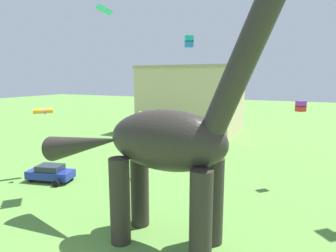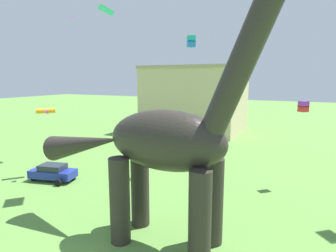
{
  "view_description": "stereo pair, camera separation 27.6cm",
  "coord_description": "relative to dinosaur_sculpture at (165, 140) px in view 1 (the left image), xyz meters",
  "views": [
    {
      "loc": [
        9.54,
        -8.73,
        9.55
      ],
      "look_at": [
        2.62,
        6.26,
        6.77
      ],
      "focal_mm": 30.57,
      "sensor_mm": 36.0,
      "label": 1
    },
    {
      "loc": [
        9.79,
        -8.62,
        9.55
      ],
      "look_at": [
        2.62,
        6.26,
        6.77
      ],
      "focal_mm": 30.57,
      "sensor_mm": 36.0,
      "label": 2
    }
  ],
  "objects": [
    {
      "name": "kite_high_left",
      "position": [
        6.77,
        13.18,
        1.01
      ],
      "size": [
        0.92,
        0.92,
        0.93
      ],
      "color": "purple"
    },
    {
      "name": "kite_mid_left",
      "position": [
        -15.53,
        5.54,
        0.29
      ],
      "size": [
        1.8,
        1.76,
        0.51
      ],
      "color": "orange"
    },
    {
      "name": "kite_trailing",
      "position": [
        -11.64,
        19.94,
        -1.44
      ],
      "size": [
        3.09,
        3.02,
        0.88
      ],
      "color": "yellow"
    },
    {
      "name": "kite_mid_center",
      "position": [
        -7.8,
        5.31,
        8.7
      ],
      "size": [
        1.96,
        1.93,
        0.5
      ],
      "color": "#19B2B7"
    },
    {
      "name": "background_building_block",
      "position": [
        -11.24,
        35.2,
        -0.3
      ],
      "size": [
        16.76,
        13.61,
        11.63
      ],
      "color": "#CCB78E",
      "rests_on": "ground_plane"
    },
    {
      "name": "kite_far_right",
      "position": [
        -3.4,
        12.57,
        6.88
      ],
      "size": [
        1.03,
        1.03,
        1.07
      ],
      "color": "#19B2B7"
    },
    {
      "name": "dinosaur_sculpture",
      "position": [
        0.0,
        0.0,
        0.0
      ],
      "size": [
        16.21,
        3.43,
        16.94
      ],
      "rotation": [
        0.0,
        0.0,
        -0.57
      ],
      "color": "#2D2823",
      "rests_on": "ground_plane"
    },
    {
      "name": "parked_sedan_left",
      "position": [
        -14.07,
        4.59,
        -5.32
      ],
      "size": [
        4.5,
        2.7,
        1.55
      ],
      "rotation": [
        0.0,
        0.0,
        0.23
      ],
      "color": "navy",
      "rests_on": "ground_plane"
    },
    {
      "name": "kite_far_left",
      "position": [
        -18.26,
        12.32,
        10.35
      ],
      "size": [
        0.96,
        0.78,
        0.31
      ],
      "color": "purple"
    }
  ]
}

